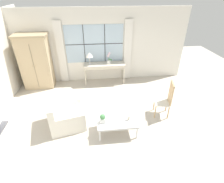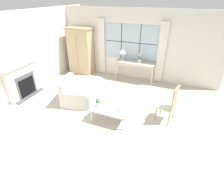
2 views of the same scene
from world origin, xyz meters
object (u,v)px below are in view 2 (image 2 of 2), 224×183
(armchair_upholstered, at_px, (77,95))
(potted_plant_small, at_px, (98,102))
(console_table, at_px, (135,64))
(potted_orchid, at_px, (140,58))
(fireplace, at_px, (23,77))
(armoire, at_px, (81,51))
(pillar_candle, at_px, (120,109))
(table_lamp, at_px, (123,51))
(coffee_table, at_px, (111,109))
(side_chair_wooden, at_px, (171,103))

(armchair_upholstered, xyz_separation_m, potted_plant_small, (1.03, -0.50, 0.26))
(console_table, relative_size, potted_orchid, 3.52)
(fireplace, bearing_deg, armoire, 75.02)
(potted_plant_small, height_order, pillar_candle, potted_plant_small)
(table_lamp, xyz_separation_m, potted_plant_small, (0.30, -2.89, -0.66))
(table_lamp, height_order, potted_orchid, table_lamp)
(armchair_upholstered, xyz_separation_m, pillar_candle, (1.70, -0.49, 0.20))
(coffee_table, xyz_separation_m, potted_plant_small, (-0.38, -0.05, 0.17))
(armoire, relative_size, potted_orchid, 4.44)
(console_table, relative_size, coffee_table, 1.51)
(console_table, distance_m, potted_orchid, 0.32)
(coffee_table, xyz_separation_m, pillar_candle, (0.29, -0.04, 0.11))
(table_lamp, height_order, armchair_upholstered, table_lamp)
(fireplace, distance_m, side_chair_wooden, 4.93)
(fireplace, bearing_deg, pillar_candle, -2.84)
(armchair_upholstered, height_order, pillar_candle, armchair_upholstered)
(table_lamp, relative_size, pillar_candle, 3.17)
(table_lamp, bearing_deg, potted_plant_small, -84.08)
(fireplace, xyz_separation_m, armchair_upholstered, (1.96, 0.31, -0.43))
(potted_plant_small, distance_m, pillar_candle, 0.67)
(potted_orchid, distance_m, potted_plant_small, 3.00)
(console_table, distance_m, potted_plant_small, 2.94)
(side_chair_wooden, relative_size, pillar_candle, 7.30)
(armchair_upholstered, bearing_deg, side_chair_wooden, 2.51)
(table_lamp, height_order, pillar_candle, table_lamp)
(console_table, relative_size, potted_plant_small, 6.49)
(side_chair_wooden, bearing_deg, fireplace, -174.91)
(fireplace, xyz_separation_m, pillar_candle, (3.66, -0.18, -0.23))
(fireplace, relative_size, side_chair_wooden, 1.95)
(armoire, height_order, armchair_upholstered, armoire)
(fireplace, distance_m, potted_orchid, 4.40)
(armchair_upholstered, bearing_deg, potted_orchid, 59.01)
(armchair_upholstered, relative_size, side_chair_wooden, 1.03)
(table_lamp, distance_m, pillar_candle, 3.13)
(table_lamp, distance_m, coffee_table, 3.04)
(side_chair_wooden, bearing_deg, armchair_upholstered, -177.49)
(fireplace, bearing_deg, side_chair_wooden, 5.09)
(table_lamp, bearing_deg, armchair_upholstered, -106.93)
(armoire, xyz_separation_m, potted_plant_small, (2.27, -2.89, -0.47))
(side_chair_wooden, xyz_separation_m, potted_plant_small, (-1.92, -0.63, -0.07))
(table_lamp, relative_size, potted_orchid, 1.07)
(fireplace, xyz_separation_m, potted_plant_small, (2.99, -0.19, -0.17))
(console_table, xyz_separation_m, pillar_candle, (0.42, -2.91, -0.25))
(coffee_table, bearing_deg, side_chair_wooden, 20.75)
(coffee_table, height_order, potted_plant_small, potted_plant_small)
(armchair_upholstered, relative_size, potted_plant_small, 4.66)
(fireplace, relative_size, armchair_upholstered, 1.90)
(armchair_upholstered, bearing_deg, fireplace, -171.09)
(potted_orchid, relative_size, potted_plant_small, 1.84)
(armchair_upholstered, distance_m, side_chair_wooden, 2.97)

